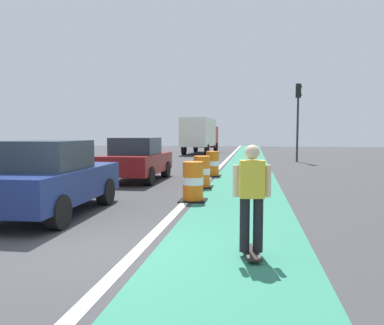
{
  "coord_description": "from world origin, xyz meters",
  "views": [
    {
      "loc": [
        2.67,
        -5.38,
        1.85
      ],
      "look_at": [
        1.12,
        4.15,
        1.1
      ],
      "focal_mm": 34.64,
      "sensor_mm": 36.0,
      "label": 1
    }
  ],
  "objects_px": {
    "parked_sedan_nearest": "(49,179)",
    "delivery_truck_down_block": "(200,134)",
    "traffic_barrel_mid": "(202,172)",
    "skateboarder_on_lane": "(252,197)",
    "parked_sedan_second": "(137,160)",
    "traffic_barrel_front": "(193,182)",
    "traffic_barrel_back": "(212,164)",
    "traffic_light_corner": "(298,109)"
  },
  "relations": [
    {
      "from": "skateboarder_on_lane",
      "to": "traffic_barrel_back",
      "type": "relative_size",
      "value": 1.55
    },
    {
      "from": "parked_sedan_second",
      "to": "traffic_light_corner",
      "type": "xyz_separation_m",
      "value": [
        7.39,
        11.24,
        2.67
      ]
    },
    {
      "from": "skateboarder_on_lane",
      "to": "parked_sedan_second",
      "type": "xyz_separation_m",
      "value": [
        -4.46,
        8.44,
        -0.08
      ]
    },
    {
      "from": "traffic_barrel_front",
      "to": "delivery_truck_down_block",
      "type": "relative_size",
      "value": 0.14
    },
    {
      "from": "parked_sedan_nearest",
      "to": "delivery_truck_down_block",
      "type": "xyz_separation_m",
      "value": [
        -0.24,
        26.52,
        1.01
      ]
    },
    {
      "from": "parked_sedan_second",
      "to": "delivery_truck_down_block",
      "type": "distance_m",
      "value": 20.3
    },
    {
      "from": "parked_sedan_nearest",
      "to": "traffic_barrel_front",
      "type": "relative_size",
      "value": 3.81
    },
    {
      "from": "traffic_barrel_front",
      "to": "traffic_barrel_back",
      "type": "distance_m",
      "value": 6.06
    },
    {
      "from": "parked_sedan_second",
      "to": "traffic_barrel_mid",
      "type": "bearing_deg",
      "value": -27.35
    },
    {
      "from": "parked_sedan_second",
      "to": "traffic_barrel_back",
      "type": "relative_size",
      "value": 3.77
    },
    {
      "from": "skateboarder_on_lane",
      "to": "parked_sedan_nearest",
      "type": "bearing_deg",
      "value": 154.27
    },
    {
      "from": "traffic_barrel_mid",
      "to": "traffic_light_corner",
      "type": "bearing_deg",
      "value": 69.89
    },
    {
      "from": "traffic_barrel_mid",
      "to": "traffic_barrel_back",
      "type": "height_order",
      "value": "same"
    },
    {
      "from": "parked_sedan_second",
      "to": "traffic_barrel_mid",
      "type": "distance_m",
      "value": 3.12
    },
    {
      "from": "traffic_barrel_mid",
      "to": "traffic_light_corner",
      "type": "height_order",
      "value": "traffic_light_corner"
    },
    {
      "from": "traffic_barrel_mid",
      "to": "parked_sedan_nearest",
      "type": "bearing_deg",
      "value": -120.6
    },
    {
      "from": "skateboarder_on_lane",
      "to": "traffic_barrel_front",
      "type": "relative_size",
      "value": 1.55
    },
    {
      "from": "parked_sedan_second",
      "to": "traffic_barrel_back",
      "type": "distance_m",
      "value": 3.43
    },
    {
      "from": "parked_sedan_nearest",
      "to": "delivery_truck_down_block",
      "type": "height_order",
      "value": "delivery_truck_down_block"
    },
    {
      "from": "traffic_barrel_back",
      "to": "parked_sedan_nearest",
      "type": "bearing_deg",
      "value": -108.99
    },
    {
      "from": "skateboarder_on_lane",
      "to": "traffic_barrel_back",
      "type": "height_order",
      "value": "skateboarder_on_lane"
    },
    {
      "from": "parked_sedan_nearest",
      "to": "traffic_light_corner",
      "type": "bearing_deg",
      "value": 66.81
    },
    {
      "from": "parked_sedan_second",
      "to": "traffic_barrel_back",
      "type": "height_order",
      "value": "parked_sedan_second"
    },
    {
      "from": "skateboarder_on_lane",
      "to": "parked_sedan_second",
      "type": "relative_size",
      "value": 0.41
    },
    {
      "from": "parked_sedan_nearest",
      "to": "traffic_barrel_mid",
      "type": "bearing_deg",
      "value": 59.4
    },
    {
      "from": "traffic_barrel_back",
      "to": "traffic_light_corner",
      "type": "distance_m",
      "value": 10.73
    },
    {
      "from": "traffic_barrel_front",
      "to": "traffic_light_corner",
      "type": "distance_m",
      "value": 16.19
    },
    {
      "from": "parked_sedan_nearest",
      "to": "delivery_truck_down_block",
      "type": "distance_m",
      "value": 26.54
    },
    {
      "from": "parked_sedan_second",
      "to": "traffic_barrel_back",
      "type": "xyz_separation_m",
      "value": [
        2.75,
        2.03,
        -0.3
      ]
    },
    {
      "from": "parked_sedan_second",
      "to": "traffic_barrel_mid",
      "type": "relative_size",
      "value": 3.77
    },
    {
      "from": "traffic_barrel_mid",
      "to": "delivery_truck_down_block",
      "type": "distance_m",
      "value": 21.95
    },
    {
      "from": "traffic_light_corner",
      "to": "delivery_truck_down_block",
      "type": "bearing_deg",
      "value": 130.57
    },
    {
      "from": "parked_sedan_nearest",
      "to": "traffic_barrel_front",
      "type": "height_order",
      "value": "parked_sedan_nearest"
    },
    {
      "from": "skateboarder_on_lane",
      "to": "traffic_light_corner",
      "type": "bearing_deg",
      "value": 81.52
    },
    {
      "from": "traffic_barrel_back",
      "to": "traffic_barrel_front",
      "type": "bearing_deg",
      "value": -88.95
    },
    {
      "from": "skateboarder_on_lane",
      "to": "parked_sedan_nearest",
      "type": "xyz_separation_m",
      "value": [
        -4.55,
        2.19,
        -0.08
      ]
    },
    {
      "from": "skateboarder_on_lane",
      "to": "delivery_truck_down_block",
      "type": "distance_m",
      "value": 29.12
    },
    {
      "from": "parked_sedan_nearest",
      "to": "traffic_barrel_mid",
      "type": "relative_size",
      "value": 3.81
    },
    {
      "from": "skateboarder_on_lane",
      "to": "traffic_barrel_mid",
      "type": "distance_m",
      "value": 7.23
    },
    {
      "from": "delivery_truck_down_block",
      "to": "skateboarder_on_lane",
      "type": "bearing_deg",
      "value": -80.52
    },
    {
      "from": "parked_sedan_nearest",
      "to": "traffic_light_corner",
      "type": "relative_size",
      "value": 0.81
    },
    {
      "from": "traffic_barrel_mid",
      "to": "traffic_barrel_back",
      "type": "distance_m",
      "value": 3.46
    }
  ]
}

